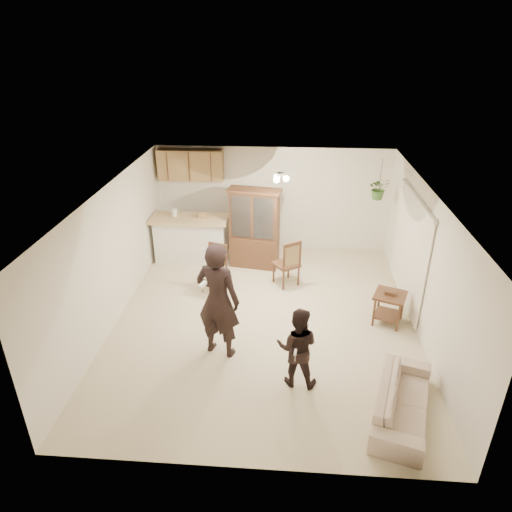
# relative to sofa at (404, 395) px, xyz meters

# --- Properties ---
(floor) EXTENTS (6.50, 6.50, 0.00)m
(floor) POSITION_rel_sofa_xyz_m (-2.05, 2.22, -0.37)
(floor) COLOR beige
(floor) RESTS_ON ground
(ceiling) EXTENTS (5.50, 6.50, 0.02)m
(ceiling) POSITION_rel_sofa_xyz_m (-2.05, 2.22, 2.13)
(ceiling) COLOR silver
(ceiling) RESTS_ON wall_back
(wall_back) EXTENTS (5.50, 0.02, 2.50)m
(wall_back) POSITION_rel_sofa_xyz_m (-2.05, 5.47, 0.88)
(wall_back) COLOR silver
(wall_back) RESTS_ON ground
(wall_front) EXTENTS (5.50, 0.02, 2.50)m
(wall_front) POSITION_rel_sofa_xyz_m (-2.05, -1.03, 0.88)
(wall_front) COLOR silver
(wall_front) RESTS_ON ground
(wall_left) EXTENTS (0.02, 6.50, 2.50)m
(wall_left) POSITION_rel_sofa_xyz_m (-4.80, 2.22, 0.88)
(wall_left) COLOR silver
(wall_left) RESTS_ON ground
(wall_right) EXTENTS (0.02, 6.50, 2.50)m
(wall_right) POSITION_rel_sofa_xyz_m (0.70, 2.22, 0.88)
(wall_right) COLOR silver
(wall_right) RESTS_ON ground
(breakfast_bar) EXTENTS (1.60, 0.55, 1.00)m
(breakfast_bar) POSITION_rel_sofa_xyz_m (-3.90, 4.57, 0.13)
(breakfast_bar) COLOR silver
(breakfast_bar) RESTS_ON floor
(bar_top) EXTENTS (1.75, 0.70, 0.08)m
(bar_top) POSITION_rel_sofa_xyz_m (-3.90, 4.57, 0.68)
(bar_top) COLOR tan
(bar_top) RESTS_ON breakfast_bar
(upper_cabinets) EXTENTS (1.50, 0.34, 0.70)m
(upper_cabinets) POSITION_rel_sofa_xyz_m (-3.95, 5.29, 1.73)
(upper_cabinets) COLOR olive
(upper_cabinets) RESTS_ON wall_back
(vertical_blinds) EXTENTS (0.06, 2.30, 2.10)m
(vertical_blinds) POSITION_rel_sofa_xyz_m (0.66, 3.12, 0.73)
(vertical_blinds) COLOR silver
(vertical_blinds) RESTS_ON wall_right
(ceiling_fixture) EXTENTS (0.36, 0.36, 0.20)m
(ceiling_fixture) POSITION_rel_sofa_xyz_m (-1.85, 3.42, 2.03)
(ceiling_fixture) COLOR beige
(ceiling_fixture) RESTS_ON ceiling
(hanging_plant) EXTENTS (0.43, 0.37, 0.48)m
(hanging_plant) POSITION_rel_sofa_xyz_m (0.25, 4.62, 1.48)
(hanging_plant) COLOR #295D25
(hanging_plant) RESTS_ON ceiling
(plant_cord) EXTENTS (0.01, 0.01, 0.65)m
(plant_cord) POSITION_rel_sofa_xyz_m (0.25, 4.62, 1.81)
(plant_cord) COLOR black
(plant_cord) RESTS_ON ceiling
(sofa) EXTENTS (1.25, 2.01, 0.73)m
(sofa) POSITION_rel_sofa_xyz_m (0.00, 0.00, 0.00)
(sofa) COLOR beige
(sofa) RESTS_ON floor
(adult) EXTENTS (0.75, 0.61, 1.80)m
(adult) POSITION_rel_sofa_xyz_m (-2.74, 1.23, 0.53)
(adult) COLOR black
(adult) RESTS_ON floor
(child) EXTENTS (0.71, 0.58, 1.35)m
(child) POSITION_rel_sofa_xyz_m (-1.47, 0.57, 0.31)
(child) COLOR black
(child) RESTS_ON floor
(china_hutch) EXTENTS (1.21, 0.63, 1.82)m
(china_hutch) POSITION_rel_sofa_xyz_m (-2.41, 4.43, 0.53)
(china_hutch) COLOR #3D2316
(china_hutch) RESTS_ON floor
(side_table) EXTENTS (0.70, 0.70, 0.66)m
(side_table) POSITION_rel_sofa_xyz_m (0.23, 2.32, -0.06)
(side_table) COLOR #3D2316
(side_table) RESTS_ON floor
(chair_bar) EXTENTS (0.57, 0.57, 1.00)m
(chair_bar) POSITION_rel_sofa_xyz_m (-3.15, 3.22, -0.08)
(chair_bar) COLOR #3D2316
(chair_bar) RESTS_ON floor
(chair_hutch_left) EXTENTS (0.71, 0.71, 1.13)m
(chair_hutch_left) POSITION_rel_sofa_xyz_m (-2.46, 4.74, -0.05)
(chair_hutch_left) COLOR #3D2316
(chair_hutch_left) RESTS_ON floor
(chair_hutch_right) EXTENTS (0.64, 0.64, 1.05)m
(chair_hutch_right) POSITION_rel_sofa_xyz_m (-1.67, 3.62, -0.07)
(chair_hutch_right) COLOR #3D2316
(chair_hutch_right) RESTS_ON floor
(controller_adult) EXTENTS (0.10, 0.18, 0.05)m
(controller_adult) POSITION_rel_sofa_xyz_m (-2.88, 0.78, 1.18)
(controller_adult) COLOR white
(controller_adult) RESTS_ON adult
(controller_child) EXTENTS (0.05, 0.12, 0.04)m
(controller_child) POSITION_rel_sofa_xyz_m (-1.50, 0.27, 0.44)
(controller_child) COLOR white
(controller_child) RESTS_ON child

